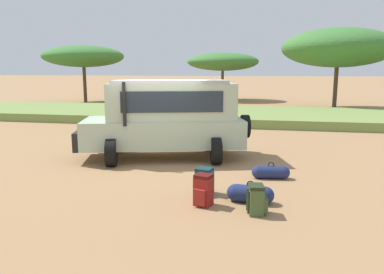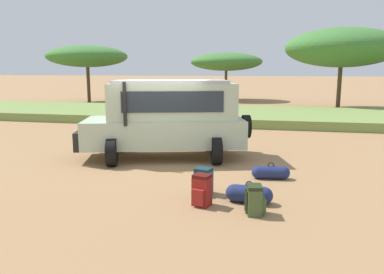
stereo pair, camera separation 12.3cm
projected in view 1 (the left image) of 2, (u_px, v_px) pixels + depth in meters
name	position (u px, v px, depth m)	size (l,w,h in m)	color
ground_plane	(162.00, 162.00, 11.31)	(320.00, 320.00, 0.00)	#9E754C
grass_bank	(213.00, 115.00, 21.33)	(120.00, 7.00, 0.44)	olive
safari_vehicle	(167.00, 117.00, 11.66)	(5.47, 3.56, 2.44)	#B2C6A8
backpack_beside_front_wheel	(257.00, 200.00, 7.19)	(0.42, 0.41, 0.58)	#42562D
backpack_cluster_center	(203.00, 191.00, 7.63)	(0.41, 0.44, 0.66)	maroon
backpack_near_rear_wheel	(204.00, 181.00, 8.36)	(0.42, 0.47, 0.59)	#235B6B
duffel_bag_low_black_case	(271.00, 172.00, 9.56)	(0.96, 0.40, 0.43)	navy
duffel_bag_soft_canvas	(250.00, 194.00, 7.83)	(0.99, 0.42, 0.47)	navy
acacia_tree_far_left	(83.00, 56.00, 31.02)	(6.65, 6.65, 4.72)	brown
acacia_tree_left_mid	(223.00, 62.00, 33.64)	(6.44, 5.65, 4.26)	brown
acacia_tree_centre_back	(338.00, 48.00, 25.63)	(7.61, 7.44, 5.55)	brown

